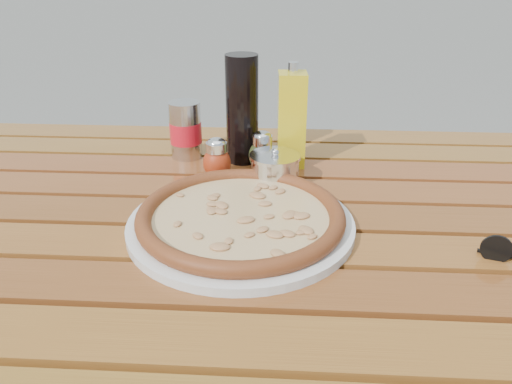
# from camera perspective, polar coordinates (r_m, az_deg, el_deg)

# --- Properties ---
(table) EXTENTS (1.40, 0.90, 0.75)m
(table) POSITION_cam_1_polar(r_m,az_deg,el_deg) (0.88, -0.08, -6.77)
(table) COLOR #381B0C
(table) RESTS_ON ground
(plate) EXTENTS (0.41, 0.41, 0.01)m
(plate) POSITION_cam_1_polar(r_m,az_deg,el_deg) (0.80, -1.74, -3.69)
(plate) COLOR silver
(plate) RESTS_ON table
(pizza) EXTENTS (0.36, 0.36, 0.03)m
(pizza) POSITION_cam_1_polar(r_m,az_deg,el_deg) (0.79, -1.75, -2.69)
(pizza) COLOR beige
(pizza) RESTS_ON plate
(pepper_shaker) EXTENTS (0.07, 0.07, 0.08)m
(pepper_shaker) POSITION_cam_1_polar(r_m,az_deg,el_deg) (0.97, -4.50, 3.77)
(pepper_shaker) COLOR #A63113
(pepper_shaker) RESTS_ON table
(oregano_shaker) EXTENTS (0.06, 0.06, 0.08)m
(oregano_shaker) POSITION_cam_1_polar(r_m,az_deg,el_deg) (1.00, 0.71, 4.64)
(oregano_shaker) COLOR #313917
(oregano_shaker) RESTS_ON table
(dark_bottle) EXTENTS (0.09, 0.09, 0.22)m
(dark_bottle) POSITION_cam_1_polar(r_m,az_deg,el_deg) (1.02, -1.60, 9.40)
(dark_bottle) COLOR black
(dark_bottle) RESTS_ON table
(soda_can) EXTENTS (0.09, 0.09, 0.12)m
(soda_can) POSITION_cam_1_polar(r_m,az_deg,el_deg) (1.07, -8.04, 6.97)
(soda_can) COLOR silver
(soda_can) RESTS_ON table
(olive_oil_cruet) EXTENTS (0.06, 0.06, 0.21)m
(olive_oil_cruet) POSITION_cam_1_polar(r_m,az_deg,el_deg) (1.01, 4.07, 8.26)
(olive_oil_cruet) COLOR gold
(olive_oil_cruet) RESTS_ON table
(parmesan_tin) EXTENTS (0.12, 0.12, 0.07)m
(parmesan_tin) POSITION_cam_1_polar(r_m,az_deg,el_deg) (0.94, 2.17, 2.66)
(parmesan_tin) COLOR silver
(parmesan_tin) RESTS_ON table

